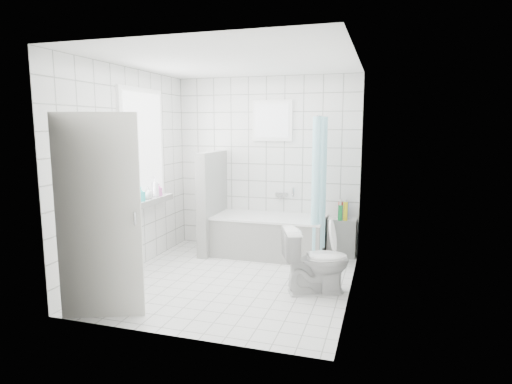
% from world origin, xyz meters
% --- Properties ---
extents(ground, '(3.00, 3.00, 0.00)m').
position_xyz_m(ground, '(0.00, 0.00, 0.00)').
color(ground, white).
rests_on(ground, ground).
extents(ceiling, '(3.00, 3.00, 0.00)m').
position_xyz_m(ceiling, '(0.00, 0.00, 2.60)').
color(ceiling, white).
rests_on(ceiling, ground).
extents(wall_back, '(2.80, 0.02, 2.60)m').
position_xyz_m(wall_back, '(0.00, 1.50, 1.30)').
color(wall_back, white).
rests_on(wall_back, ground).
extents(wall_front, '(2.80, 0.02, 2.60)m').
position_xyz_m(wall_front, '(0.00, -1.50, 1.30)').
color(wall_front, white).
rests_on(wall_front, ground).
extents(wall_left, '(0.02, 3.00, 2.60)m').
position_xyz_m(wall_left, '(-1.40, 0.00, 1.30)').
color(wall_left, white).
rests_on(wall_left, ground).
extents(wall_right, '(0.02, 3.00, 2.60)m').
position_xyz_m(wall_right, '(1.40, 0.00, 1.30)').
color(wall_right, white).
rests_on(wall_right, ground).
extents(window_left, '(0.01, 0.90, 1.40)m').
position_xyz_m(window_left, '(-1.35, 0.30, 1.60)').
color(window_left, white).
rests_on(window_left, wall_left).
extents(window_back, '(0.50, 0.01, 0.50)m').
position_xyz_m(window_back, '(0.10, 1.46, 1.95)').
color(window_back, white).
rests_on(window_back, wall_back).
extents(window_sill, '(0.18, 1.02, 0.08)m').
position_xyz_m(window_sill, '(-1.31, 0.30, 0.86)').
color(window_sill, white).
rests_on(window_sill, wall_left).
extents(door, '(0.76, 0.33, 2.00)m').
position_xyz_m(door, '(-0.88, -1.33, 1.00)').
color(door, silver).
rests_on(door, ground).
extents(bathtub, '(1.60, 0.77, 0.58)m').
position_xyz_m(bathtub, '(0.15, 1.12, 0.29)').
color(bathtub, white).
rests_on(bathtub, ground).
extents(partition_wall, '(0.15, 0.85, 1.50)m').
position_xyz_m(partition_wall, '(-0.71, 1.07, 0.75)').
color(partition_wall, white).
rests_on(partition_wall, ground).
extents(tiled_ledge, '(0.40, 0.24, 0.55)m').
position_xyz_m(tiled_ledge, '(1.17, 1.38, 0.28)').
color(tiled_ledge, white).
rests_on(tiled_ledge, ground).
extents(toilet, '(0.84, 0.67, 0.75)m').
position_xyz_m(toilet, '(1.03, -0.10, 0.37)').
color(toilet, white).
rests_on(toilet, ground).
extents(curtain_rod, '(0.02, 0.80, 0.02)m').
position_xyz_m(curtain_rod, '(0.89, 1.10, 2.00)').
color(curtain_rod, silver).
rests_on(curtain_rod, wall_back).
extents(shower_curtain, '(0.14, 0.48, 1.78)m').
position_xyz_m(shower_curtain, '(0.89, 0.97, 1.10)').
color(shower_curtain, '#4CCBDF').
rests_on(shower_curtain, curtain_rod).
extents(tub_faucet, '(0.18, 0.06, 0.06)m').
position_xyz_m(tub_faucet, '(0.25, 1.46, 0.85)').
color(tub_faucet, silver).
rests_on(tub_faucet, wall_back).
extents(sill_bottles, '(0.16, 0.76, 0.33)m').
position_xyz_m(sill_bottles, '(-1.30, 0.19, 1.03)').
color(sill_bottles, silver).
rests_on(sill_bottles, window_sill).
extents(ledge_bottles, '(0.14, 0.19, 0.27)m').
position_xyz_m(ledge_bottles, '(1.18, 1.35, 0.67)').
color(ledge_bottles, blue).
rests_on(ledge_bottles, tiled_ledge).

